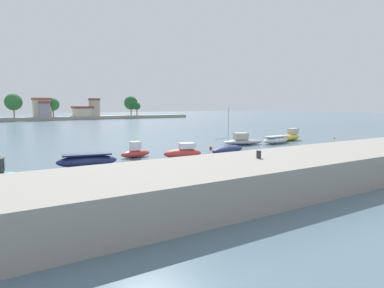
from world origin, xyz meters
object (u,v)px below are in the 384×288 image
moored_boat_5 (242,141)px  mooring_buoy_2 (334,138)px  moored_boat_4 (228,150)px  moored_boat_7 (291,136)px  moored_boat_3 (183,152)px  moored_boat_6 (276,140)px  moored_boat_2 (135,152)px  mooring_buoy_1 (211,148)px  mooring_buoy_0 (234,141)px  moored_boat_1 (87,161)px  mooring_buoy_3 (184,150)px  mooring_bollard (259,154)px

moored_boat_5 → mooring_buoy_2: (17.83, -1.48, -0.40)m
moored_boat_4 → moored_boat_7: (16.87, 6.05, 0.15)m
moored_boat_3 → moored_boat_6: moored_boat_3 is taller
moored_boat_2 → moored_boat_7: size_ratio=0.66×
moored_boat_4 → moored_boat_6: bearing=6.3°
moored_boat_6 → mooring_buoy_1: 11.35m
mooring_buoy_0 → moored_boat_1: bearing=-159.7°
moored_boat_3 → mooring_buoy_0: moored_boat_3 is taller
moored_boat_4 → moored_boat_7: moored_boat_4 is taller
moored_boat_3 → mooring_buoy_0: 16.43m
mooring_buoy_3 → moored_boat_4: bearing=-55.7°
moored_boat_5 → moored_boat_7: bearing=20.6°
moored_boat_3 → moored_boat_7: bearing=30.4°
mooring_buoy_1 → moored_boat_4: bearing=-98.5°
moored_boat_3 → moored_boat_6: (17.52, 4.26, -0.08)m
moored_boat_6 → moored_boat_5: bearing=157.3°
moored_boat_1 → moored_boat_4: bearing=8.7°
moored_boat_2 → mooring_buoy_1: size_ratio=8.78×
mooring_buoy_1 → mooring_buoy_3: size_ratio=1.19×
moored_boat_1 → mooring_buoy_1: bearing=23.0°
mooring_buoy_3 → mooring_buoy_0: bearing=22.8°
moored_boat_6 → moored_boat_7: size_ratio=0.97×
mooring_bollard → moored_boat_7: (25.34, 19.70, -1.69)m
moored_boat_6 → moored_boat_4: bearing=-165.9°
mooring_bollard → moored_boat_3: mooring_bollard is taller
mooring_bollard → mooring_buoy_0: mooring_bollard is taller
mooring_buoy_1 → moored_boat_1: bearing=-166.9°
moored_boat_5 → moored_boat_6: size_ratio=1.17×
mooring_buoy_1 → mooring_buoy_2: 24.39m
mooring_bollard → mooring_buoy_1: bearing=62.8°
mooring_buoy_0 → moored_boat_6: bearing=-51.2°
moored_boat_5 → moored_boat_6: 4.99m
moored_boat_3 → mooring_buoy_1: 7.29m
moored_boat_5 → mooring_buoy_0: 3.37m
moored_boat_1 → mooring_buoy_1: size_ratio=13.49×
moored_boat_5 → moored_boat_7: size_ratio=1.13×
moored_boat_5 → moored_boat_7: 9.73m
moored_boat_6 → moored_boat_3: bearing=-172.4°
moored_boat_3 → moored_boat_5: 13.95m
mooring_bollard → moored_boat_1: 15.56m
moored_boat_4 → moored_boat_6: (11.93, 4.38, 0.02)m
moored_boat_4 → moored_boat_7: size_ratio=0.99×
mooring_buoy_2 → moored_boat_1: bearing=-174.3°
moored_boat_4 → mooring_buoy_2: bearing=-4.0°
moored_boat_4 → moored_boat_5: bearing=25.3°
moored_boat_1 → mooring_buoy_0: bearing=30.2°
moored_boat_4 → mooring_buoy_1: (0.59, 3.96, -0.28)m
moored_boat_5 → mooring_buoy_2: 17.90m
moored_boat_1 → moored_boat_7: moored_boat_7 is taller
moored_boat_4 → moored_boat_1: bearing=165.0°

